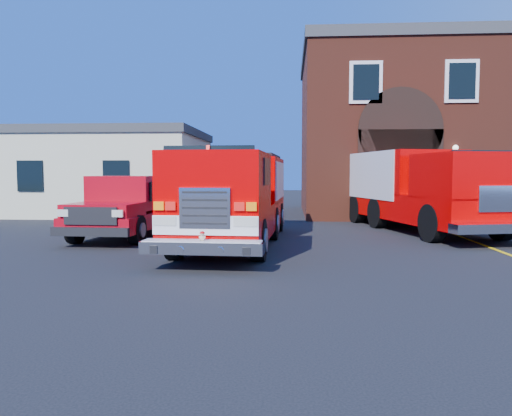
# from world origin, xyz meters

# --- Properties ---
(ground) EXTENTS (100.00, 100.00, 0.00)m
(ground) POSITION_xyz_m (0.00, 0.00, 0.00)
(ground) COLOR black
(ground) RESTS_ON ground
(parking_stripe_near) EXTENTS (0.12, 3.00, 0.01)m
(parking_stripe_near) POSITION_xyz_m (6.50, 1.00, 0.00)
(parking_stripe_near) COLOR yellow
(parking_stripe_near) RESTS_ON ground
(parking_stripe_mid) EXTENTS (0.12, 3.00, 0.01)m
(parking_stripe_mid) POSITION_xyz_m (6.50, 4.00, 0.00)
(parking_stripe_mid) COLOR yellow
(parking_stripe_mid) RESTS_ON ground
(parking_stripe_far) EXTENTS (0.12, 3.00, 0.01)m
(parking_stripe_far) POSITION_xyz_m (6.50, 7.00, 0.00)
(parking_stripe_far) COLOR yellow
(parking_stripe_far) RESTS_ON ground
(fire_station) EXTENTS (15.20, 10.20, 8.45)m
(fire_station) POSITION_xyz_m (8.99, 13.98, 4.25)
(fire_station) COLOR maroon
(fire_station) RESTS_ON ground
(side_building) EXTENTS (10.20, 8.20, 4.35)m
(side_building) POSITION_xyz_m (-9.00, 13.00, 2.20)
(side_building) COLOR beige
(side_building) RESTS_ON ground
(fire_engine) EXTENTS (2.93, 9.10, 2.77)m
(fire_engine) POSITION_xyz_m (-0.83, 1.99, 1.44)
(fire_engine) COLOR black
(fire_engine) RESTS_ON ground
(pickup_truck) EXTENTS (2.50, 6.30, 2.03)m
(pickup_truck) POSITION_xyz_m (-4.61, 3.54, 0.96)
(pickup_truck) COLOR black
(pickup_truck) RESTS_ON ground
(secondary_truck) EXTENTS (4.90, 9.49, 2.95)m
(secondary_truck) POSITION_xyz_m (5.56, 5.89, 1.61)
(secondary_truck) COLOR black
(secondary_truck) RESTS_ON ground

